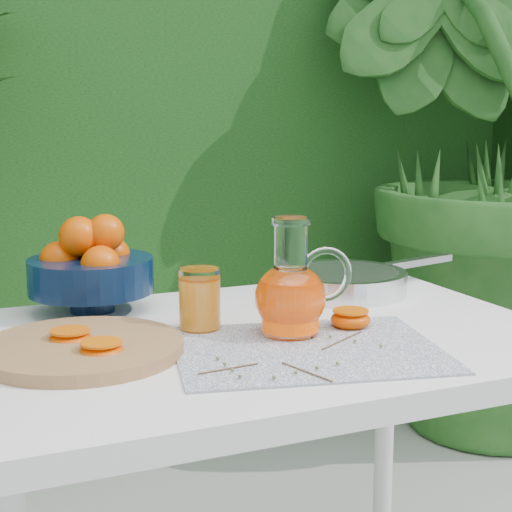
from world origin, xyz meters
name	(u,v)px	position (x,y,z in m)	size (l,w,h in m)	color
hedge_backdrop	(107,93)	(0.06, 2.06, 1.19)	(8.00, 1.65, 2.50)	#144915
potted_plant_right	(470,152)	(1.12, 1.13, 0.98)	(1.97, 1.97, 1.97)	#1F531C
white_table	(261,378)	(-0.13, 0.09, 0.67)	(1.00, 0.70, 0.75)	white
placemat	(307,349)	(-0.10, -0.03, 0.75)	(0.42, 0.32, 0.00)	#0C1B43
cutting_board	(82,348)	(-0.44, 0.08, 0.76)	(0.32, 0.32, 0.02)	#986844
fruit_bowl	(90,267)	(-0.37, 0.35, 0.83)	(0.26, 0.26, 0.18)	black
juice_pitcher	(292,294)	(-0.09, 0.05, 0.82)	(0.18, 0.13, 0.20)	white
juice_tumbler	(200,300)	(-0.22, 0.14, 0.80)	(0.09, 0.09, 0.10)	white
saute_pan	(345,281)	(0.15, 0.29, 0.78)	(0.48, 0.31, 0.05)	silver
orange_halves	(181,336)	(-0.28, 0.07, 0.77)	(0.55, 0.16, 0.03)	#DD5902
thyme_sprigs	(297,358)	(-0.14, -0.08, 0.76)	(0.33, 0.23, 0.01)	brown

